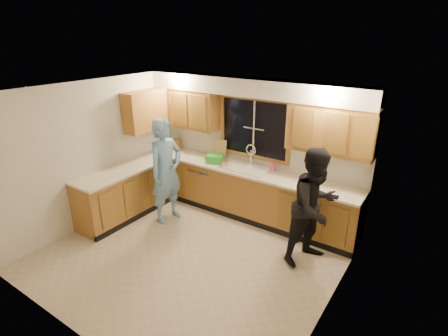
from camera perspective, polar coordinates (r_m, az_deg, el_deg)
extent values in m
plane|color=beige|center=(5.59, -5.47, -13.95)|extent=(4.20, 4.20, 0.00)
plane|color=silver|center=(4.62, -6.57, 12.22)|extent=(4.20, 4.20, 0.00)
plane|color=silver|center=(6.44, 4.88, 3.48)|extent=(4.20, 0.00, 4.20)
plane|color=silver|center=(6.45, -20.49, 2.18)|extent=(0.00, 3.80, 3.80)
plane|color=silver|center=(4.09, 17.62, -8.66)|extent=(0.00, 3.80, 3.80)
cube|color=#AC7332|center=(6.50, 3.35, -4.00)|extent=(4.20, 0.60, 0.88)
cube|color=#AC7332|center=(6.71, -15.70, -3.96)|extent=(0.60, 1.90, 0.88)
cube|color=#F0E8CA|center=(6.31, 3.37, -0.28)|extent=(4.20, 0.63, 0.04)
cube|color=#F0E8CA|center=(6.53, -16.01, -0.34)|extent=(0.63, 1.90, 0.04)
cube|color=#AC7332|center=(6.95, -6.08, 9.67)|extent=(1.35, 0.33, 0.75)
cube|color=#AC7332|center=(5.61, 17.06, 5.98)|extent=(1.35, 0.33, 0.75)
cube|color=#AC7332|center=(6.86, -12.73, 9.11)|extent=(0.33, 0.90, 0.75)
cube|color=silver|center=(6.04, 4.37, 13.02)|extent=(4.20, 0.35, 0.30)
cube|color=black|center=(6.34, 4.96, 6.47)|extent=(1.30, 0.01, 1.00)
cube|color=#AC7332|center=(6.22, 5.07, 11.22)|extent=(1.44, 0.03, 0.07)
cube|color=#AC7332|center=(6.49, 4.76, 1.89)|extent=(1.44, 0.03, 0.07)
cube|color=#AC7332|center=(6.68, -0.25, 7.33)|extent=(0.07, 0.03, 1.00)
cube|color=#AC7332|center=(6.04, 10.60, 5.43)|extent=(0.07, 0.03, 1.00)
cube|color=white|center=(6.31, 3.45, 0.02)|extent=(0.86, 0.52, 0.03)
cube|color=white|center=(6.44, 1.83, -0.34)|extent=(0.38, 0.42, 0.18)
cube|color=white|center=(6.24, 5.08, -1.14)|extent=(0.38, 0.42, 0.18)
cylinder|color=silver|center=(6.42, 4.39, 1.81)|extent=(0.04, 0.04, 0.28)
torus|color=silver|center=(6.37, 4.43, 2.99)|extent=(0.21, 0.03, 0.21)
cube|color=white|center=(6.94, -2.74, -2.57)|extent=(0.60, 0.56, 0.82)
cube|color=white|center=(6.40, -19.54, -5.62)|extent=(0.58, 0.75, 0.90)
imported|color=#6B9DCA|center=(6.21, -9.42, -0.51)|extent=(0.51, 0.72, 1.87)
imported|color=black|center=(5.20, 14.64, -6.16)|extent=(0.96, 1.06, 1.77)
cube|color=olive|center=(7.38, -7.74, 3.91)|extent=(0.13, 0.11, 0.22)
cube|color=tan|center=(6.74, -0.78, 3.08)|extent=(0.29, 0.17, 0.37)
cube|color=green|center=(6.58, -1.51, 1.56)|extent=(0.40, 0.39, 0.14)
imported|color=#E7588A|center=(6.21, 7.94, 0.32)|extent=(0.11, 0.11, 0.19)
imported|color=silver|center=(5.88, 12.94, -1.99)|extent=(0.26, 0.26, 0.05)
cylinder|color=#B6A48C|center=(6.29, -0.44, 0.51)|extent=(0.07, 0.07, 0.12)
cylinder|color=#B6A48C|center=(6.35, 0.37, 0.64)|extent=(0.07, 0.07, 0.11)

